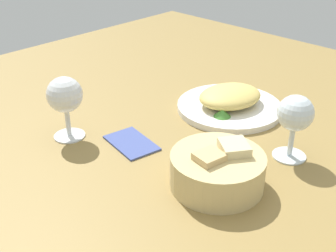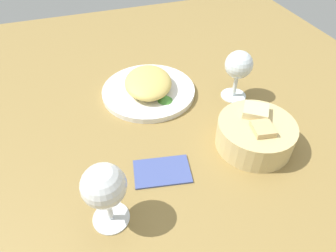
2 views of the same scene
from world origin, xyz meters
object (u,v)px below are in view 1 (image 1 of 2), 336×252
Objects in this scene: bread_basket at (218,169)px; wine_glass_near at (65,98)px; plate at (229,107)px; wine_glass_far at (295,117)px; folded_napkin at (131,142)px.

wine_glass_near is at bearing -76.22° from bread_basket.
plate is 23.18cm from wine_glass_far.
plate is at bearing 153.82° from wine_glass_near.
wine_glass_near is (32.62, -16.04, 8.06)cm from plate.
bread_basket is 1.46× the size of folded_napkin.
plate is 1.83× the size of wine_glass_near.
folded_napkin is (-6.82, 11.37, -8.36)cm from wine_glass_near.
bread_basket is 17.94cm from wine_glass_far.
bread_basket is 33.60cm from wine_glass_near.
wine_glass_far is (-24.52, 36.31, -0.26)cm from wine_glass_near.
folded_napkin is at bearing -10.26° from plate.
wine_glass_far is at bearing 124.03° from wine_glass_near.
wine_glass_near is 15.67cm from folded_napkin.
wine_glass_near is at bearing -55.97° from wine_glass_far.
folded_napkin is at bearing -54.64° from wine_glass_far.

